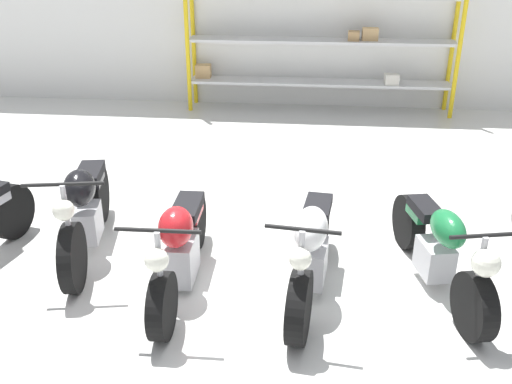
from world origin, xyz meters
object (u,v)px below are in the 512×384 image
at_px(motorcycle_white, 311,250).
at_px(motorcycle_green, 440,249).
at_px(shelving_rack, 319,43).
at_px(motorcycle_black, 85,210).
at_px(motorcycle_red, 180,246).

xyz_separation_m(motorcycle_white, motorcycle_green, (1.21, 0.21, -0.03)).
distance_m(shelving_rack, motorcycle_black, 6.17).
height_order(motorcycle_black, motorcycle_white, motorcycle_black).
height_order(motorcycle_white, motorcycle_green, motorcycle_white).
distance_m(motorcycle_red, motorcycle_white, 1.24).
height_order(shelving_rack, motorcycle_white, shelving_rack).
xyz_separation_m(shelving_rack, motorcycle_white, (-0.04, -6.17, -0.83)).
height_order(motorcycle_black, motorcycle_red, motorcycle_black).
bearing_deg(motorcycle_green, shelving_rack, 178.65).
relative_size(shelving_rack, motorcycle_green, 2.35).
relative_size(motorcycle_black, motorcycle_green, 1.01).
relative_size(motorcycle_black, motorcycle_red, 1.00).
xyz_separation_m(shelving_rack, motorcycle_black, (-2.40, -5.63, -0.79)).
xyz_separation_m(motorcycle_black, motorcycle_red, (1.13, -0.54, -0.06)).
bearing_deg(motorcycle_black, shelving_rack, 146.38).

